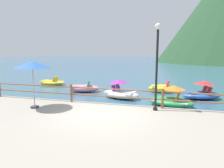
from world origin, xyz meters
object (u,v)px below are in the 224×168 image
object	(u,v)px
lamp_post	(157,59)
pedal_boat_0	(84,88)
pedal_boat_1	(171,99)
pedal_boat_3	(121,92)
pedal_boat_6	(202,93)
pedal_boat_2	(162,88)
pedal_boat_4	(52,82)
beach_umbrella	(32,65)

from	to	relation	value
lamp_post	pedal_boat_0	world-z (taller)	lamp_post
pedal_boat_1	pedal_boat_3	size ratio (longest dim) A/B	0.96
pedal_boat_6	pedal_boat_0	bearing A→B (deg)	179.32
pedal_boat_0	pedal_boat_2	bearing A→B (deg)	14.38
pedal_boat_4	pedal_boat_2	bearing A→B (deg)	-4.22
pedal_boat_3	pedal_boat_0	bearing A→B (deg)	157.03
beach_umbrella	pedal_boat_3	size ratio (longest dim) A/B	0.79
pedal_boat_1	lamp_post	bearing A→B (deg)	-106.91
pedal_boat_2	pedal_boat_6	xyz separation A→B (m)	(2.55, -1.61, 0.08)
pedal_boat_1	pedal_boat_4	world-z (taller)	pedal_boat_1
beach_umbrella	pedal_boat_6	size ratio (longest dim) A/B	0.79
lamp_post	pedal_boat_0	distance (m)	7.98
beach_umbrella	pedal_boat_4	size ratio (longest dim) A/B	0.86
pedal_boat_6	pedal_boat_2	bearing A→B (deg)	147.81
pedal_boat_2	pedal_boat_6	world-z (taller)	pedal_boat_6
beach_umbrella	pedal_boat_0	world-z (taller)	beach_umbrella
beach_umbrella	pedal_boat_3	bearing A→B (deg)	56.59
beach_umbrella	pedal_boat_6	distance (m)	10.47
beach_umbrella	pedal_boat_4	xyz separation A→B (m)	(-4.37, 8.38, -2.20)
beach_umbrella	pedal_boat_2	distance (m)	9.80
lamp_post	pedal_boat_6	bearing A→B (deg)	61.02
beach_umbrella	pedal_boat_2	size ratio (longest dim) A/B	1.00
lamp_post	pedal_boat_6	world-z (taller)	lamp_post
lamp_post	pedal_boat_0	bearing A→B (deg)	138.99
pedal_boat_2	pedal_boat_4	distance (m)	10.16
lamp_post	pedal_boat_6	xyz separation A→B (m)	(2.70, 4.88, -2.36)
pedal_boat_3	pedal_boat_4	xyz separation A→B (m)	(-7.50, 3.63, -0.18)
pedal_boat_2	pedal_boat_0	bearing A→B (deg)	-165.62
lamp_post	pedal_boat_2	xyz separation A→B (m)	(0.15, 6.49, -2.44)
pedal_boat_2	beach_umbrella	bearing A→B (deg)	-127.06
beach_umbrella	pedal_boat_6	xyz separation A→B (m)	(8.32, 6.02, -2.05)
lamp_post	pedal_boat_2	world-z (taller)	lamp_post
lamp_post	pedal_boat_3	world-z (taller)	lamp_post
pedal_boat_0	beach_umbrella	bearing A→B (deg)	-88.93
pedal_boat_4	lamp_post	bearing A→B (deg)	-35.93
pedal_boat_1	pedal_boat_2	xyz separation A→B (m)	(-0.59, 4.07, -0.09)
pedal_boat_3	pedal_boat_4	world-z (taller)	pedal_boat_3
pedal_boat_3	beach_umbrella	bearing A→B (deg)	-123.41
pedal_boat_6	pedal_boat_3	bearing A→B (deg)	-166.18
lamp_post	pedal_boat_0	xyz separation A→B (m)	(-5.73, 4.98, -2.46)
pedal_boat_1	pedal_boat_0	bearing A→B (deg)	158.36
pedal_boat_2	pedal_boat_1	bearing A→B (deg)	-81.82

